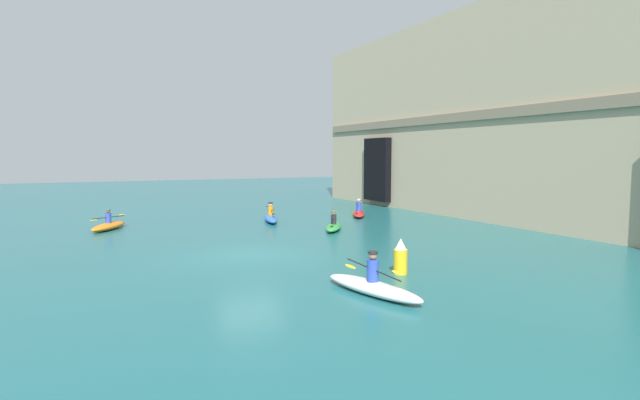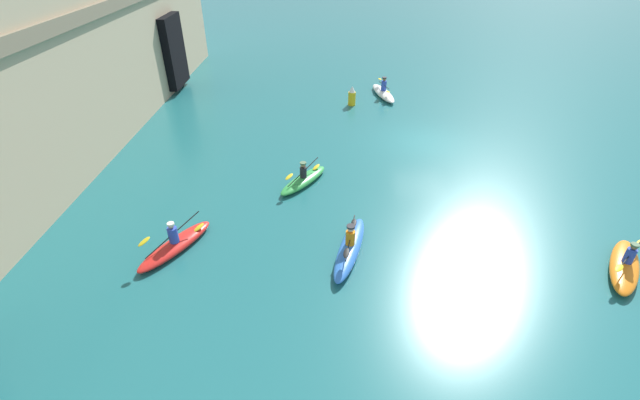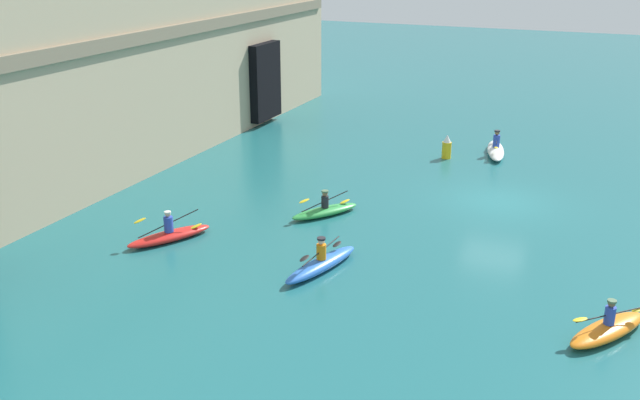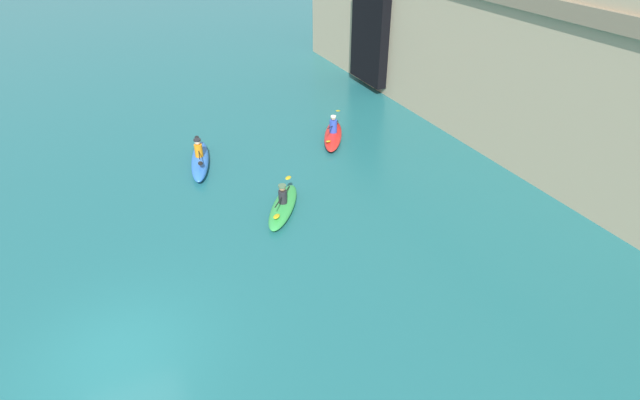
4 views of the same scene
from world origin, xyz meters
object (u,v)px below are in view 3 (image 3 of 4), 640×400
at_px(kayak_green, 325,210).
at_px(kayak_orange, 608,329).
at_px(kayak_blue, 321,263).
at_px(kayak_red, 169,235).
at_px(marker_buoy, 447,147).
at_px(kayak_white, 496,150).

distance_m(kayak_green, kayak_orange, 11.48).
relative_size(kayak_blue, kayak_red, 1.14).
relative_size(kayak_green, marker_buoy, 2.41).
distance_m(kayak_blue, marker_buoy, 13.72).
height_order(kayak_blue, kayak_red, kayak_blue).
height_order(kayak_green, kayak_white, kayak_white).
relative_size(kayak_green, kayak_orange, 0.93).
xyz_separation_m(kayak_white, kayak_red, (-15.27, 8.46, -0.01)).
relative_size(kayak_green, kayak_red, 0.91).
bearing_deg(kayak_blue, kayak_red, -75.75).
xyz_separation_m(kayak_blue, kayak_red, (0.06, 5.78, -0.02)).
distance_m(kayak_white, kayak_red, 17.46).
xyz_separation_m(kayak_orange, kayak_blue, (0.68, 8.52, 0.02)).
xyz_separation_m(kayak_green, kayak_orange, (-5.12, -10.28, 0.01)).
bearing_deg(kayak_orange, kayak_blue, -63.15).
height_order(kayak_orange, kayak_red, kayak_red).
relative_size(kayak_blue, marker_buoy, 3.02).
bearing_deg(marker_buoy, kayak_orange, -151.26).
bearing_deg(kayak_green, kayak_white, 11.80).
height_order(kayak_white, kayak_red, kayak_white).
relative_size(kayak_blue, kayak_white, 0.97).
height_order(kayak_green, kayak_blue, kayak_blue).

